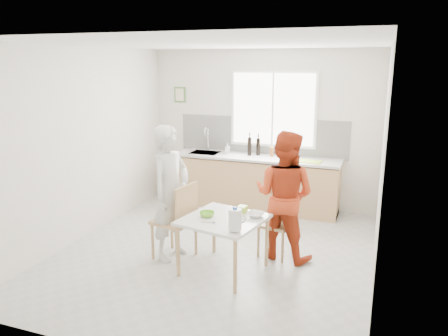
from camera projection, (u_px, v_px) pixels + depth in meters
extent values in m
plane|color=#B7B7B2|center=(215.00, 252.00, 5.86)|extent=(4.50, 4.50, 0.00)
plane|color=silver|center=(262.00, 129.00, 7.59)|extent=(4.00, 0.00, 4.00)
plane|color=silver|center=(113.00, 209.00, 3.48)|extent=(4.00, 0.00, 4.00)
plane|color=silver|center=(84.00, 144.00, 6.20)|extent=(0.00, 4.50, 4.50)
plane|color=silver|center=(382.00, 167.00, 4.87)|extent=(0.00, 4.50, 4.50)
plane|color=white|center=(214.00, 44.00, 5.21)|extent=(4.50, 4.50, 0.00)
cube|color=white|center=(273.00, 109.00, 7.43)|extent=(1.50, 0.03, 1.30)
cube|color=white|center=(273.00, 109.00, 7.41)|extent=(1.40, 0.02, 1.20)
cube|color=white|center=(273.00, 109.00, 7.40)|extent=(0.03, 0.03, 1.20)
cube|color=white|center=(261.00, 136.00, 7.61)|extent=(3.00, 0.02, 0.65)
cube|color=#4C7D39|center=(180.00, 95.00, 7.96)|extent=(0.22, 0.02, 0.28)
cube|color=beige|center=(180.00, 95.00, 7.95)|extent=(0.16, 0.01, 0.22)
cube|color=tan|center=(256.00, 184.00, 7.54)|extent=(2.80, 0.60, 0.86)
cube|color=#3F3326|center=(256.00, 205.00, 7.63)|extent=(2.80, 0.54, 0.10)
cube|color=silver|center=(256.00, 158.00, 7.42)|extent=(2.84, 0.64, 0.04)
cube|color=#A5A5AA|center=(205.00, 153.00, 7.74)|extent=(0.50, 0.40, 0.03)
cylinder|color=silver|center=(208.00, 141.00, 7.84)|extent=(0.02, 0.02, 0.36)
torus|color=silver|center=(207.00, 132.00, 7.73)|extent=(0.02, 0.18, 0.18)
cube|color=white|center=(223.00, 220.00, 5.19)|extent=(1.04, 1.04, 0.04)
cylinder|color=tan|center=(178.00, 251.00, 5.15)|extent=(0.04, 0.04, 0.63)
cylinder|color=tan|center=(214.00, 230.00, 5.79)|extent=(0.04, 0.04, 0.63)
cylinder|color=tan|center=(235.00, 267.00, 4.75)|extent=(0.04, 0.04, 0.63)
cylinder|color=tan|center=(267.00, 243.00, 5.40)|extent=(0.04, 0.04, 0.63)
cube|color=tan|center=(174.00, 221.00, 5.61)|extent=(0.55, 0.55, 0.04)
cube|color=tan|center=(187.00, 204.00, 5.44)|extent=(0.12, 0.44, 0.49)
cylinder|color=tan|center=(172.00, 232.00, 5.94)|extent=(0.04, 0.04, 0.48)
cylinder|color=tan|center=(153.00, 242.00, 5.61)|extent=(0.04, 0.04, 0.48)
cylinder|color=tan|center=(196.00, 238.00, 5.74)|extent=(0.04, 0.04, 0.48)
cylinder|color=tan|center=(177.00, 249.00, 5.41)|extent=(0.04, 0.04, 0.48)
cube|color=tan|center=(276.00, 224.00, 5.69)|extent=(0.47, 0.47, 0.04)
cube|color=tan|center=(283.00, 204.00, 5.78)|extent=(0.38, 0.10, 0.42)
cylinder|color=tan|center=(258.00, 242.00, 5.69)|extent=(0.03, 0.03, 0.41)
cylinder|color=tan|center=(283.00, 248.00, 5.51)|extent=(0.03, 0.03, 0.41)
cylinder|color=tan|center=(270.00, 233.00, 5.97)|extent=(0.03, 0.03, 0.41)
cylinder|color=tan|center=(293.00, 238.00, 5.80)|extent=(0.03, 0.03, 0.41)
imported|color=silver|center=(171.00, 193.00, 5.54)|extent=(0.53, 0.70, 1.74)
imported|color=#B83517|center=(284.00, 196.00, 5.55)|extent=(0.92, 0.78, 1.67)
imported|color=#70C32D|center=(207.00, 214.00, 5.24)|extent=(0.21, 0.21, 0.06)
imported|color=white|center=(256.00, 215.00, 5.23)|extent=(0.25, 0.25, 0.05)
cylinder|color=white|center=(235.00, 219.00, 4.76)|extent=(0.15, 0.15, 0.24)
cylinder|color=blue|center=(235.00, 208.00, 4.73)|extent=(0.05, 0.05, 0.03)
torus|color=white|center=(241.00, 219.00, 4.73)|extent=(0.11, 0.05, 0.11)
cube|color=#9BD431|center=(242.00, 209.00, 5.35)|extent=(0.12, 0.12, 0.09)
cylinder|color=#A5A5AA|center=(208.00, 222.00, 5.04)|extent=(0.16, 0.04, 0.01)
cube|color=#A2C82E|center=(310.00, 162.00, 7.01)|extent=(0.38, 0.29, 0.01)
cylinder|color=black|center=(249.00, 146.00, 7.46)|extent=(0.07, 0.07, 0.32)
cylinder|color=black|center=(258.00, 146.00, 7.49)|extent=(0.07, 0.07, 0.30)
cylinder|color=#9A5821|center=(272.00, 152.00, 7.40)|extent=(0.06, 0.06, 0.16)
imported|color=#999999|center=(227.00, 149.00, 7.63)|extent=(0.10, 0.10, 0.18)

